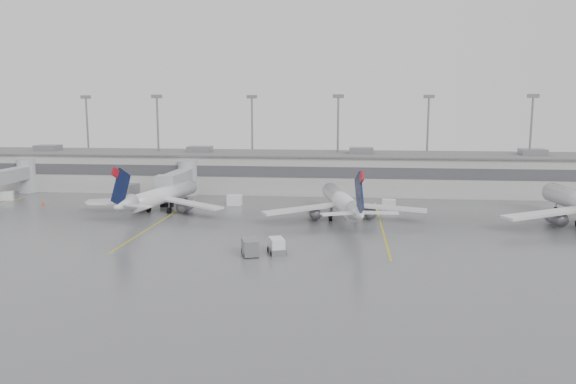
# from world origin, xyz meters

# --- Properties ---
(ground) EXTENTS (260.00, 260.00, 0.00)m
(ground) POSITION_xyz_m (0.00, 0.00, 0.00)
(ground) COLOR #555558
(ground) RESTS_ON ground
(terminal) EXTENTS (152.00, 17.00, 9.45)m
(terminal) POSITION_xyz_m (-0.01, 57.98, 4.17)
(terminal) COLOR #A4A49F
(terminal) RESTS_ON ground
(light_masts) EXTENTS (142.40, 8.00, 20.60)m
(light_masts) POSITION_xyz_m (0.00, 63.75, 12.03)
(light_masts) COLOR gray
(light_masts) RESTS_ON ground
(jet_bridge_left) EXTENTS (4.00, 17.20, 7.00)m
(jet_bridge_left) POSITION_xyz_m (-55.50, 45.72, 3.87)
(jet_bridge_left) COLOR #949699
(jet_bridge_left) RESTS_ON ground
(jet_bridge_right) EXTENTS (4.00, 17.20, 7.00)m
(jet_bridge_right) POSITION_xyz_m (-20.50, 45.72, 3.87)
(jet_bridge_right) COLOR #949699
(jet_bridge_right) RESTS_ON ground
(stand_markings) EXTENTS (105.25, 40.00, 0.01)m
(stand_markings) POSITION_xyz_m (-0.00, 24.00, 0.01)
(stand_markings) COLOR gold
(stand_markings) RESTS_ON ground
(jet_mid_left) EXTENTS (25.23, 28.53, 9.30)m
(jet_mid_left) POSITION_xyz_m (-19.99, 30.83, 2.89)
(jet_mid_left) COLOR silver
(jet_mid_left) RESTS_ON ground
(jet_mid_right) EXTENTS (26.07, 29.50, 9.64)m
(jet_mid_right) POSITION_xyz_m (11.47, 27.71, 3.00)
(jet_mid_right) COLOR silver
(jet_mid_right) RESTS_ON ground
(baggage_tug) EXTENTS (2.78, 3.50, 1.97)m
(baggage_tug) POSITION_xyz_m (3.49, 6.04, 0.77)
(baggage_tug) COLOR white
(baggage_tug) RESTS_ON ground
(baggage_cart) EXTENTS (2.72, 3.57, 2.03)m
(baggage_cart) POSITION_xyz_m (0.29, 4.84, 1.06)
(baggage_cart) COLOR slate
(baggage_cart) RESTS_ON ground
(gse_uld_a) EXTENTS (2.74, 2.28, 1.66)m
(gse_uld_a) POSITION_xyz_m (-53.93, 39.85, 0.83)
(gse_uld_a) COLOR white
(gse_uld_a) RESTS_ON ground
(gse_uld_b) EXTENTS (2.74, 1.88, 1.90)m
(gse_uld_b) POSITION_xyz_m (-8.57, 39.05, 0.95)
(gse_uld_b) COLOR white
(gse_uld_b) RESTS_ON ground
(gse_uld_c) EXTENTS (2.54, 1.84, 1.68)m
(gse_uld_c) POSITION_xyz_m (19.64, 38.39, 0.84)
(gse_uld_c) COLOR white
(gse_uld_c) RESTS_ON ground
(gse_loader) EXTENTS (2.97, 4.00, 2.25)m
(gse_loader) POSITION_xyz_m (-32.33, 48.25, 1.13)
(gse_loader) COLOR slate
(gse_loader) RESTS_ON ground
(cone_a) EXTENTS (0.48, 0.48, 0.77)m
(cone_a) POSITION_xyz_m (-43.91, 35.29, 0.39)
(cone_a) COLOR #E63E04
(cone_a) RESTS_ON ground
(cone_b) EXTENTS (0.45, 0.45, 0.71)m
(cone_b) POSITION_xyz_m (-25.52, 35.37, 0.36)
(cone_b) COLOR #E63E04
(cone_b) RESTS_ON ground
(cone_c) EXTENTS (0.41, 0.41, 0.65)m
(cone_c) POSITION_xyz_m (6.61, 32.03, 0.33)
(cone_c) COLOR #E63E04
(cone_c) RESTS_ON ground
(cone_d) EXTENTS (0.43, 0.43, 0.68)m
(cone_d) POSITION_xyz_m (47.01, 37.91, 0.34)
(cone_d) COLOR #E63E04
(cone_d) RESTS_ON ground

